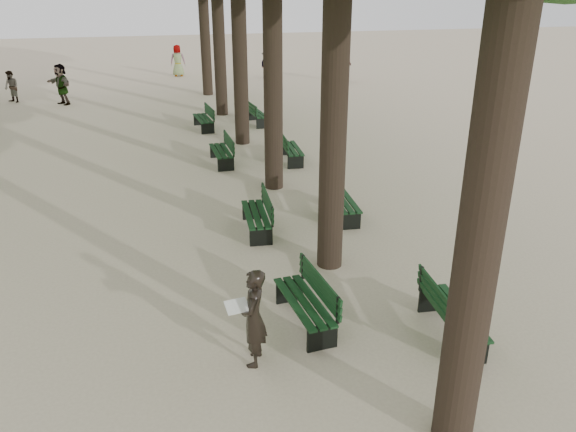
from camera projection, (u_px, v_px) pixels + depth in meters
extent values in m
plane|color=beige|center=(300.00, 361.00, 8.80)|extent=(120.00, 120.00, 0.00)
cylinder|color=#33261C|center=(491.00, 161.00, 5.92)|extent=(0.52, 0.52, 7.50)
cylinder|color=#33261C|center=(335.00, 84.00, 10.38)|extent=(0.52, 0.52, 7.50)
cylinder|color=#33261C|center=(273.00, 54.00, 14.84)|extent=(0.52, 0.52, 7.50)
cylinder|color=#33261C|center=(239.00, 37.00, 19.30)|extent=(0.52, 0.52, 7.50)
cylinder|color=#33261C|center=(218.00, 27.00, 23.77)|extent=(0.52, 0.52, 7.50)
cylinder|color=#33261C|center=(204.00, 20.00, 28.23)|extent=(0.52, 0.52, 7.50)
cube|color=black|center=(304.00, 313.00, 9.68)|extent=(0.67, 1.84, 0.45)
cube|color=black|center=(304.00, 302.00, 9.59)|extent=(0.69, 1.84, 0.04)
cube|color=black|center=(319.00, 285.00, 9.57)|extent=(0.19, 1.80, 0.40)
cube|color=black|center=(256.00, 223.00, 13.29)|extent=(0.66, 1.84, 0.45)
cube|color=black|center=(256.00, 214.00, 13.20)|extent=(0.68, 1.84, 0.04)
cube|color=black|center=(267.00, 203.00, 13.14)|extent=(0.19, 1.80, 0.40)
cube|color=black|center=(221.00, 157.00, 18.26)|extent=(0.55, 1.81, 0.45)
cube|color=black|center=(221.00, 151.00, 18.17)|extent=(0.57, 1.81, 0.04)
cube|color=black|center=(229.00, 142.00, 18.14)|extent=(0.07, 1.80, 0.40)
cube|color=black|center=(203.00, 124.00, 22.58)|extent=(0.66, 1.84, 0.45)
cube|color=black|center=(203.00, 118.00, 22.49)|extent=(0.68, 1.84, 0.04)
cube|color=black|center=(209.00, 111.00, 22.48)|extent=(0.19, 1.80, 0.40)
cube|color=black|center=(452.00, 324.00, 9.36)|extent=(0.70, 1.84, 0.45)
cube|color=black|center=(454.00, 313.00, 9.27)|extent=(0.72, 1.85, 0.04)
cube|color=black|center=(439.00, 300.00, 9.13)|extent=(0.22, 1.79, 0.40)
cube|color=black|center=(343.00, 209.00, 14.13)|extent=(0.68, 1.84, 0.45)
cube|color=black|center=(343.00, 200.00, 14.04)|extent=(0.70, 1.84, 0.04)
cube|color=black|center=(332.00, 191.00, 13.90)|extent=(0.20, 1.80, 0.40)
cube|color=black|center=(292.00, 155.00, 18.52)|extent=(0.66, 1.83, 0.45)
cube|color=black|center=(292.00, 148.00, 18.43)|extent=(0.68, 1.84, 0.04)
cube|color=black|center=(283.00, 141.00, 18.28)|extent=(0.18, 1.80, 0.40)
cube|color=black|center=(258.00, 119.00, 23.40)|extent=(0.65, 1.83, 0.45)
cube|color=black|center=(257.00, 114.00, 23.31)|extent=(0.67, 1.84, 0.04)
cube|color=black|center=(251.00, 108.00, 23.12)|extent=(0.18, 1.80, 0.40)
imported|color=black|center=(254.00, 318.00, 8.49)|extent=(0.52, 0.71, 1.60)
cube|color=white|center=(237.00, 306.00, 8.33)|extent=(0.37, 0.29, 0.12)
imported|color=#262628|center=(267.00, 64.00, 34.69)|extent=(0.71, 1.11, 1.64)
imported|color=#262628|center=(345.00, 66.00, 33.17)|extent=(1.12, 0.93, 1.87)
imported|color=#262628|center=(178.00, 61.00, 35.12)|extent=(0.98, 0.50, 1.91)
imported|color=#262628|center=(12.00, 87.00, 27.45)|extent=(0.75, 0.73, 1.53)
imported|color=#262628|center=(61.00, 84.00, 26.94)|extent=(1.35, 1.68, 1.93)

